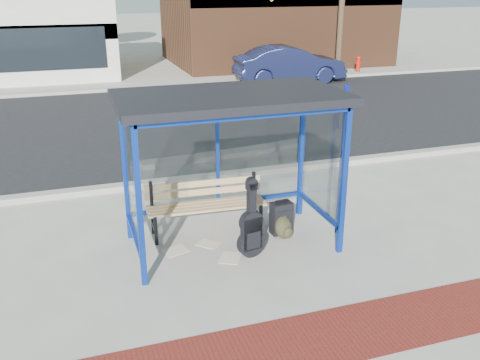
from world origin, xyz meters
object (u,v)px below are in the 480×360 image
object	(u,v)px
parked_car	(289,64)
fire_hydrant	(358,63)
backpack	(284,228)
guitar_bag	(251,230)
bench	(206,202)
suitcase	(281,218)

from	to	relation	value
parked_car	fire_hydrant	distance (m)	4.22
parked_car	fire_hydrant	world-z (taller)	parked_car
backpack	parked_car	distance (m)	13.95
parked_car	fire_hydrant	xyz separation A→B (m)	(3.97, 1.41, -0.33)
guitar_bag	parked_car	bearing A→B (deg)	54.57
guitar_bag	parked_car	world-z (taller)	parked_car
bench	guitar_bag	xyz separation A→B (m)	(0.43, -1.04, -0.08)
bench	suitcase	size ratio (longest dim) A/B	3.28
bench	backpack	size ratio (longest dim) A/B	5.22
backpack	parked_car	size ratio (longest dim) A/B	0.09
guitar_bag	fire_hydrant	xyz separation A→B (m)	(10.24, 14.57, -0.05)
suitcase	fire_hydrant	world-z (taller)	fire_hydrant
guitar_bag	suitcase	world-z (taller)	guitar_bag
fire_hydrant	guitar_bag	bearing A→B (deg)	-125.10
bench	fire_hydrant	xyz separation A→B (m)	(10.67, 13.53, -0.13)
fire_hydrant	bench	bearing A→B (deg)	-128.26
bench	backpack	bearing A→B (deg)	-26.98
backpack	suitcase	bearing A→B (deg)	65.35
backpack	guitar_bag	bearing A→B (deg)	-169.62
guitar_bag	fire_hydrant	world-z (taller)	guitar_bag
parked_car	backpack	bearing A→B (deg)	158.50
bench	parked_car	distance (m)	13.85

